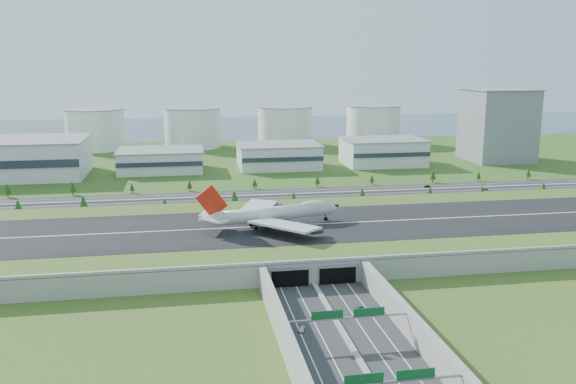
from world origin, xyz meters
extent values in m
plane|color=#224D18|center=(0.00, 0.00, 0.00)|extent=(1200.00, 1200.00, 0.00)
cube|color=gray|center=(0.00, 0.00, 4.00)|extent=(520.00, 100.00, 8.00)
cube|color=#38511B|center=(0.00, 0.00, 8.08)|extent=(520.00, 100.00, 0.16)
cube|color=black|center=(0.00, 0.00, 8.22)|extent=(520.00, 58.00, 0.12)
cube|color=silver|center=(0.00, 0.00, 8.30)|extent=(520.00, 0.90, 0.02)
cube|color=gray|center=(0.00, -49.40, 8.60)|extent=(520.00, 1.20, 1.20)
cube|color=#28282B|center=(0.00, -110.00, 0.06)|extent=(34.00, 120.00, 0.12)
cube|color=gray|center=(0.00, -110.00, 0.45)|extent=(1.60, 120.00, 0.90)
cube|color=gray|center=(-18.20, -100.00, 4.00)|extent=(2.40, 100.00, 8.00)
cube|color=gray|center=(18.20, -100.00, 4.00)|extent=(2.40, 100.00, 8.00)
cube|color=black|center=(-8.50, -50.20, 3.20)|extent=(13.00, 1.20, 6.00)
cube|color=black|center=(8.50, -50.20, 3.20)|extent=(13.00, 1.20, 6.00)
cylinder|color=gray|center=(-19.00, -95.00, 3.50)|extent=(0.70, 0.70, 7.00)
cylinder|color=gray|center=(19.00, -95.00, 3.50)|extent=(0.70, 0.70, 7.00)
cube|color=gray|center=(0.00, -95.00, 7.20)|extent=(38.00, 0.50, 0.50)
cube|color=#0C4C23|center=(-6.00, -95.10, 8.60)|extent=(9.00, 0.30, 2.40)
cube|color=#0C4C23|center=(6.00, -95.10, 8.60)|extent=(9.00, 0.30, 2.40)
cube|color=gray|center=(0.00, -130.00, 7.20)|extent=(38.00, 0.50, 0.50)
cube|color=#0C4C23|center=(-6.00, -130.10, 8.60)|extent=(9.00, 0.30, 2.40)
cube|color=#0C4C23|center=(6.00, -130.10, 8.60)|extent=(9.00, 0.30, 2.40)
cube|color=#28282B|center=(0.00, 95.00, 0.06)|extent=(560.00, 36.00, 0.12)
cylinder|color=#3D2819|center=(-127.86, 73.00, 1.34)|extent=(0.50, 0.50, 2.68)
cone|color=#10340E|center=(-127.86, 73.00, 4.77)|extent=(4.18, 4.18, 5.37)
cylinder|color=#3D2819|center=(-95.85, 73.00, 1.50)|extent=(0.50, 0.50, 2.99)
cone|color=#10340E|center=(-95.85, 73.00, 5.32)|extent=(4.66, 4.66, 5.99)
cylinder|color=#3D2819|center=(-54.47, 73.00, 1.01)|extent=(0.50, 0.50, 2.02)
cone|color=#10340E|center=(-54.47, 73.00, 3.59)|extent=(3.14, 3.14, 4.03)
cylinder|color=#3D2819|center=(-17.49, 73.00, 1.48)|extent=(0.50, 0.50, 2.97)
cone|color=#10340E|center=(-17.49, 73.00, 5.27)|extent=(4.61, 4.61, 5.93)
cylinder|color=#3D2819|center=(15.02, 73.00, 1.15)|extent=(0.50, 0.50, 2.29)
cone|color=#10340E|center=(15.02, 73.00, 4.07)|extent=(3.56, 3.56, 4.58)
cylinder|color=#3D2819|center=(54.05, 73.00, 1.31)|extent=(0.50, 0.50, 2.61)
cone|color=#10340E|center=(54.05, 73.00, 4.64)|extent=(4.06, 4.06, 5.22)
cylinder|color=#3D2819|center=(94.15, 73.00, 1.23)|extent=(0.50, 0.50, 2.45)
cone|color=#10340E|center=(94.15, 73.00, 4.36)|extent=(3.82, 3.82, 4.91)
cylinder|color=#3D2819|center=(126.11, 73.00, 1.07)|extent=(0.50, 0.50, 2.13)
cone|color=#10340E|center=(126.11, 73.00, 3.80)|extent=(3.32, 3.32, 4.27)
cylinder|color=#3D2819|center=(164.92, 73.00, 1.25)|extent=(0.50, 0.50, 2.49)
cone|color=#10340E|center=(164.92, 73.00, 4.43)|extent=(3.87, 3.87, 4.98)
cylinder|color=#3D2819|center=(-144.45, 117.00, 1.38)|extent=(0.50, 0.50, 2.76)
cone|color=#10340E|center=(-144.45, 117.00, 4.90)|extent=(4.29, 4.29, 5.52)
cylinder|color=#3D2819|center=(-108.60, 117.00, 1.40)|extent=(0.50, 0.50, 2.81)
cone|color=#10340E|center=(-108.60, 117.00, 4.99)|extent=(4.36, 4.36, 5.61)
cylinder|color=#3D2819|center=(-74.71, 117.00, 1.02)|extent=(0.50, 0.50, 2.04)
cone|color=#10340E|center=(-74.71, 117.00, 3.62)|extent=(3.17, 3.17, 4.07)
cylinder|color=#3D2819|center=(-40.84, 117.00, 1.14)|extent=(0.50, 0.50, 2.28)
cone|color=#10340E|center=(-40.84, 117.00, 4.06)|extent=(3.55, 3.55, 4.57)
cylinder|color=#3D2819|center=(-1.29, 117.00, 1.09)|extent=(0.50, 0.50, 2.18)
cone|color=#10340E|center=(-1.29, 117.00, 3.88)|extent=(3.39, 3.39, 4.36)
cylinder|color=#3D2819|center=(38.11, 117.00, 1.16)|extent=(0.50, 0.50, 2.32)
cone|color=#10340E|center=(38.11, 117.00, 4.12)|extent=(3.60, 3.60, 4.63)
cylinder|color=#3D2819|center=(73.62, 117.00, 1.06)|extent=(0.50, 0.50, 2.11)
cone|color=#10340E|center=(73.62, 117.00, 3.76)|extent=(3.29, 3.29, 4.23)
cylinder|color=#3D2819|center=(114.46, 117.00, 1.41)|extent=(0.50, 0.50, 2.82)
cone|color=#10340E|center=(114.46, 117.00, 5.01)|extent=(4.38, 4.38, 5.64)
cylinder|color=#3D2819|center=(146.16, 117.00, 1.07)|extent=(0.50, 0.50, 2.14)
cone|color=#10340E|center=(146.16, 117.00, 3.80)|extent=(3.33, 3.33, 4.28)
cylinder|color=#3D2819|center=(181.57, 117.00, 1.20)|extent=(0.50, 0.50, 2.39)
cone|color=#10340E|center=(181.57, 117.00, 4.26)|extent=(3.72, 3.72, 4.79)
cube|color=silver|center=(-60.00, 190.00, 7.50)|extent=(58.00, 42.00, 15.00)
cube|color=silver|center=(25.00, 190.00, 8.50)|extent=(58.00, 42.00, 17.00)
cube|color=silver|center=(105.00, 190.00, 9.50)|extent=(58.00, 42.00, 19.00)
cube|color=slate|center=(200.00, 195.00, 27.50)|extent=(46.00, 46.00, 55.00)
cylinder|color=silver|center=(-120.00, 310.00, 17.50)|extent=(50.00, 50.00, 35.00)
cylinder|color=silver|center=(-35.00, 310.00, 17.50)|extent=(50.00, 50.00, 35.00)
cylinder|color=silver|center=(50.00, 310.00, 17.50)|extent=(50.00, 50.00, 35.00)
cylinder|color=silver|center=(135.00, 310.00, 17.50)|extent=(50.00, 50.00, 35.00)
cube|color=#324460|center=(0.00, 480.00, 0.03)|extent=(1200.00, 260.00, 0.06)
cylinder|color=silver|center=(-6.46, 0.29, 13.72)|extent=(52.59, 17.19, 6.00)
cone|color=silver|center=(21.02, 6.36, 13.72)|extent=(8.62, 7.48, 6.00)
cone|color=silver|center=(-33.94, -5.77, 14.10)|extent=(10.45, 7.88, 6.00)
ellipsoid|color=silver|center=(10.98, 4.14, 15.88)|extent=(13.51, 7.33, 3.69)
cube|color=silver|center=(-4.86, -15.69, 12.78)|extent=(28.43, 28.65, 1.48)
cube|color=silver|center=(-11.73, 15.46, 12.78)|extent=(20.94, 30.61, 1.48)
cylinder|color=#38383D|center=(0.33, -9.74, 10.72)|extent=(5.37, 3.80, 2.81)
cylinder|color=#38383D|center=(7.90, -18.63, 10.72)|extent=(5.37, 3.80, 2.81)
cylinder|color=#38383D|center=(-4.52, 12.25, 10.72)|extent=(5.37, 3.80, 2.81)
cylinder|color=#38383D|center=(-1.40, 23.50, 10.72)|extent=(5.37, 3.80, 2.81)
cube|color=silver|center=(-31.71, -11.53, 14.85)|extent=(11.12, 11.41, 0.56)
cube|color=silver|center=(-34.34, 0.38, 14.85)|extent=(8.48, 11.54, 0.56)
cube|color=red|center=(-33.03, -5.57, 21.23)|extent=(13.24, 3.71, 14.06)
cylinder|color=black|center=(17.21, 5.52, 8.80)|extent=(1.78, 0.66, 1.78)
cylinder|color=black|center=(-9.48, -3.45, 8.80)|extent=(1.78, 0.66, 1.78)
cylinder|color=black|center=(-10.77, 2.41, 8.80)|extent=(1.78, 0.66, 1.78)
cylinder|color=black|center=(-14.98, -4.66, 8.80)|extent=(1.78, 0.66, 1.78)
cylinder|color=black|center=(-16.27, 1.20, 8.80)|extent=(1.78, 0.66, 1.78)
imported|color=silver|center=(-11.38, -86.16, 0.77)|extent=(2.75, 4.13, 1.31)
imported|color=#0B0B39|center=(10.20, -75.40, 0.79)|extent=(2.94, 5.13, 1.35)
imported|color=black|center=(104.72, 102.18, 0.80)|extent=(4.36, 2.90, 1.36)
imported|color=#ADADB2|center=(136.28, 89.58, 0.79)|extent=(4.98, 2.62, 1.34)
imported|color=silver|center=(-36.10, 100.57, 0.80)|extent=(5.03, 3.06, 1.36)
camera|label=1|loc=(-43.27, -247.85, 77.19)|focal=38.00mm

